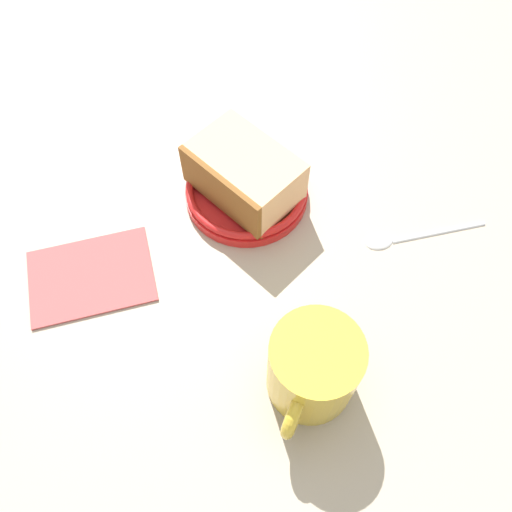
{
  "coord_description": "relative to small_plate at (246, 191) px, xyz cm",
  "views": [
    {
      "loc": [
        30.6,
        -0.78,
        48.87
      ],
      "look_at": [
        4.57,
        -3.08,
        3.0
      ],
      "focal_mm": 37.12,
      "sensor_mm": 36.0,
      "label": 1
    }
  ],
  "objects": [
    {
      "name": "tea_mug",
      "position": [
        21.04,
        7.83,
        3.46
      ],
      "size": [
        10.31,
        7.99,
        8.79
      ],
      "color": "gold",
      "rests_on": "ground_plane"
    },
    {
      "name": "folded_napkin",
      "position": [
        11.71,
        -15.11,
        -0.72
      ],
      "size": [
        12.85,
        14.99,
        0.6
      ],
      "primitive_type": "cube",
      "rotation": [
        0.0,
        0.0,
        0.35
      ],
      "color": "#B24C4C",
      "rests_on": "ground_plane"
    },
    {
      "name": "cake_slice",
      "position": [
        0.21,
        -0.17,
        3.15
      ],
      "size": [
        13.2,
        13.75,
        5.9
      ],
      "color": "brown",
      "rests_on": "small_plate"
    },
    {
      "name": "small_plate",
      "position": [
        0.0,
        0.0,
        0.0
      ],
      "size": [
        13.81,
        13.81,
        2.05
      ],
      "color": "red",
      "rests_on": "ground_plane"
    },
    {
      "name": "teaspoon",
      "position": [
        4.45,
        17.19,
        -0.67
      ],
      "size": [
        5.39,
        13.45,
        0.8
      ],
      "color": "silver",
      "rests_on": "ground_plane"
    },
    {
      "name": "ground_plane",
      "position": [
        4.88,
        4.99,
        -2.91
      ],
      "size": [
        140.43,
        140.43,
        3.79
      ],
      "primitive_type": "cube",
      "color": "tan"
    }
  ]
}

